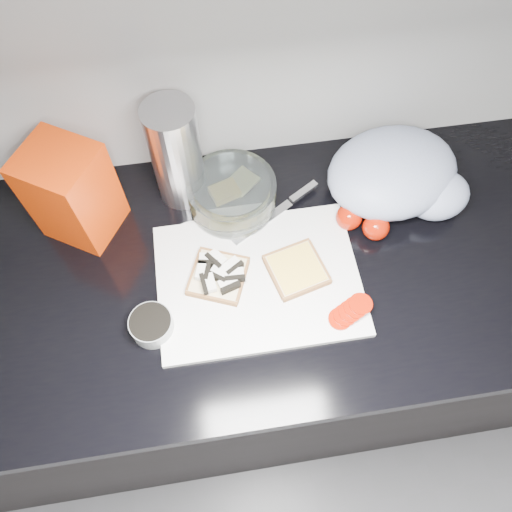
{
  "coord_description": "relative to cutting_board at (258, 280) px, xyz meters",
  "views": [
    {
      "loc": [
        -0.11,
        0.74,
        1.8
      ],
      "look_at": [
        -0.04,
        1.19,
        0.95
      ],
      "focal_mm": 35.0,
      "sensor_mm": 36.0,
      "label": 1
    }
  ],
  "objects": [
    {
      "name": "whole_tomatoes",
      "position": [
        0.23,
        0.09,
        0.02
      ],
      "size": [
        0.1,
        0.09,
        0.06
      ],
      "rotation": [
        0.0,
        0.0,
        -0.27
      ],
      "color": "#A11503",
      "rests_on": "countertop"
    },
    {
      "name": "countertop",
      "position": [
        0.04,
        0.04,
        -0.03
      ],
      "size": [
        3.5,
        0.64,
        0.04
      ],
      "primitive_type": "cube",
      "color": "black",
      "rests_on": "base_cabinet"
    },
    {
      "name": "bread_right",
      "position": [
        0.08,
        0.0,
        0.01
      ],
      "size": [
        0.13,
        0.13,
        0.02
      ],
      "rotation": [
        0.0,
        0.0,
        0.25
      ],
      "color": "beige",
      "rests_on": "cutting_board"
    },
    {
      "name": "bread_bag",
      "position": [
        -0.34,
        0.19,
        0.1
      ],
      "size": [
        0.18,
        0.18,
        0.21
      ],
      "primitive_type": "cube",
      "rotation": [
        0.0,
        0.0,
        -0.56
      ],
      "color": "red",
      "rests_on": "countertop"
    },
    {
      "name": "tub_lid",
      "position": [
        -0.12,
        0.11,
        -0.0
      ],
      "size": [
        0.12,
        0.12,
        0.01
      ],
      "primitive_type": "cylinder",
      "rotation": [
        0.0,
        0.0,
        -0.31
      ],
      "color": "silver",
      "rests_on": "countertop"
    },
    {
      "name": "bread_left",
      "position": [
        -0.08,
        0.01,
        0.02
      ],
      "size": [
        0.14,
        0.14,
        0.03
      ],
      "rotation": [
        0.0,
        0.0,
        -0.39
      ],
      "color": "beige",
      "rests_on": "cutting_board"
    },
    {
      "name": "cutting_board",
      "position": [
        0.0,
        0.0,
        0.0
      ],
      "size": [
        0.4,
        0.3,
        0.01
      ],
      "primitive_type": "cube",
      "color": "white",
      "rests_on": "countertop"
    },
    {
      "name": "base_cabinet",
      "position": [
        0.04,
        0.04,
        -0.48
      ],
      "size": [
        3.5,
        0.6,
        0.86
      ],
      "primitive_type": "cube",
      "color": "black",
      "rests_on": "ground"
    },
    {
      "name": "glass_bowl",
      "position": [
        -0.03,
        0.19,
        0.03
      ],
      "size": [
        0.19,
        0.19,
        0.08
      ],
      "rotation": [
        0.0,
        0.0,
        0.33
      ],
      "color": "silver",
      "rests_on": "countertop"
    },
    {
      "name": "tomato_slices",
      "position": [
        0.16,
        -0.1,
        0.02
      ],
      "size": [
        0.1,
        0.07,
        0.02
      ],
      "rotation": [
        0.0,
        0.0,
        -0.05
      ],
      "color": "#A11503",
      "rests_on": "cutting_board"
    },
    {
      "name": "grocery_bag",
      "position": [
        0.33,
        0.17,
        0.05
      ],
      "size": [
        0.33,
        0.29,
        0.13
      ],
      "rotation": [
        0.0,
        0.0,
        0.25
      ],
      "color": "#9DABC1",
      "rests_on": "countertop"
    },
    {
      "name": "knife",
      "position": [
        0.09,
        0.16,
        0.01
      ],
      "size": [
        0.21,
        0.14,
        0.01
      ],
      "rotation": [
        0.0,
        0.0,
        0.55
      ],
      "color": "silver",
      "rests_on": "cutting_board"
    },
    {
      "name": "seed_tub",
      "position": [
        -0.21,
        -0.07,
        0.02
      ],
      "size": [
        0.08,
        0.08,
        0.04
      ],
      "color": "gray",
      "rests_on": "countertop"
    },
    {
      "name": "steel_canister",
      "position": [
        -0.13,
        0.24,
        0.12
      ],
      "size": [
        0.1,
        0.1,
        0.24
      ],
      "primitive_type": "cylinder",
      "color": "silver",
      "rests_on": "countertop"
    }
  ]
}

